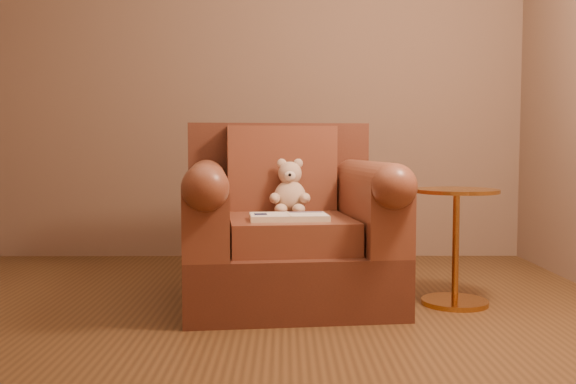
{
  "coord_description": "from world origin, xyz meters",
  "views": [
    {
      "loc": [
        0.24,
        -2.8,
        0.82
      ],
      "look_at": [
        0.26,
        0.52,
        0.59
      ],
      "focal_mm": 40.0,
      "sensor_mm": 36.0,
      "label": 1
    }
  ],
  "objects": [
    {
      "name": "armchair",
      "position": [
        0.25,
        0.62,
        0.37
      ],
      "size": [
        1.18,
        1.13,
        0.96
      ],
      "rotation": [
        0.0,
        0.0,
        0.11
      ],
      "color": "#53291B",
      "rests_on": "floor"
    },
    {
      "name": "side_table",
      "position": [
        1.13,
        0.5,
        0.33
      ],
      "size": [
        0.43,
        0.43,
        0.61
      ],
      "color": "#B97B33",
      "rests_on": "floor"
    },
    {
      "name": "teddy_bear",
      "position": [
        0.27,
        0.71,
        0.57
      ],
      "size": [
        0.22,
        0.25,
        0.31
      ],
      "rotation": [
        0.0,
        0.0,
        -0.01
      ],
      "color": "#D1B092",
      "rests_on": "armchair"
    },
    {
      "name": "guidebook",
      "position": [
        0.26,
        0.37,
        0.47
      ],
      "size": [
        0.4,
        0.27,
        0.03
      ],
      "rotation": [
        0.0,
        0.0,
        0.09
      ],
      "color": "beige",
      "rests_on": "armchair"
    },
    {
      "name": "floor",
      "position": [
        0.0,
        0.0,
        0.0
      ],
      "size": [
        4.0,
        4.0,
        0.0
      ],
      "primitive_type": "plane",
      "color": "#55381D",
      "rests_on": "ground"
    }
  ]
}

